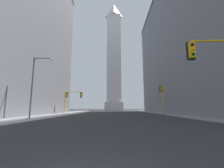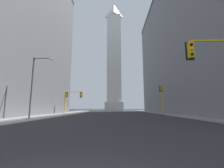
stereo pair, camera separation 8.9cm
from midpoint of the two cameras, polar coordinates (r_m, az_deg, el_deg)
sidewalk_left at (r=32.13m, az=-24.92°, el=-10.64°), size 5.00×88.87×0.15m
sidewalk_right at (r=31.37m, az=25.03°, el=-10.69°), size 5.00×88.87×0.15m
building_right at (r=46.31m, az=33.98°, el=13.48°), size 24.58×58.15×35.90m
obelisk at (r=80.88m, az=0.83°, el=10.47°), size 9.01×9.01×58.96m
traffic_light_mid_left at (r=36.40m, az=-15.37°, el=-4.75°), size 4.24×0.50×5.22m
traffic_light_mid_right at (r=33.09m, az=18.50°, el=-4.05°), size 0.76×0.52×6.15m
street_lamp at (r=22.70m, az=-27.09°, el=1.25°), size 2.81×0.36×8.35m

